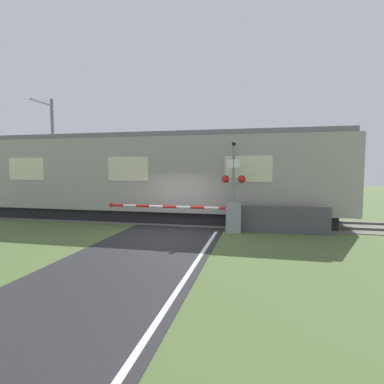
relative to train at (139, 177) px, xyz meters
name	(u,v)px	position (x,y,z in m)	size (l,w,h in m)	color
ground_plane	(167,235)	(2.51, -3.39, -2.21)	(80.00, 80.00, 0.00)	#4C6033
track_bed	(187,220)	(2.51, 0.00, -2.19)	(36.00, 3.20, 0.13)	#666056
train	(139,177)	(0.00, 0.00, 0.00)	(20.16, 2.79, 4.33)	black
crossing_barrier	(222,215)	(4.54, -2.23, -1.53)	(5.86, 0.44, 1.24)	gray
signal_post	(233,181)	(4.97, -2.13, -0.10)	(0.96, 0.26, 3.71)	gray
catenary_pole	(53,153)	(-6.64, 2.14, 1.41)	(0.20, 1.90, 6.94)	slate
roadside_fence	(282,220)	(6.93, -2.01, -1.66)	(3.72, 0.06, 1.10)	#4C4C51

